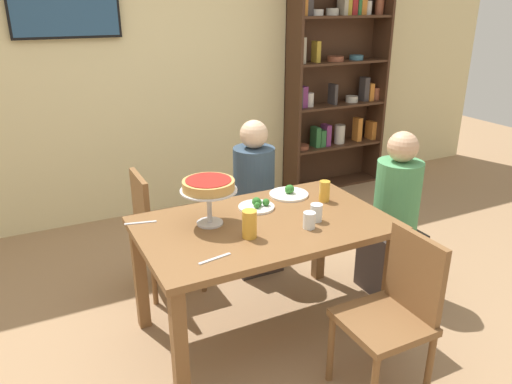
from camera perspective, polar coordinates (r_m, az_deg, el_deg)
ground_plane at (r=3.20m, az=0.83°, el=-15.59°), size 12.00×12.00×0.00m
rear_partition at (r=4.65m, az=-12.04°, el=14.43°), size 8.00×0.12×2.80m
dining_table at (r=2.86m, az=0.90°, el=-5.31°), size 1.42×0.88×0.74m
bookshelf at (r=5.33m, az=9.22°, el=12.63°), size 1.12×0.30×2.21m
television at (r=4.40m, az=-21.33°, el=19.49°), size 0.85×0.05×0.50m
diner_far_right at (r=3.65m, az=-0.23°, el=-1.81°), size 0.34×0.34×1.15m
diner_head_east at (r=3.49m, az=15.69°, el=-3.79°), size 0.34×0.34×1.15m
chair_near_right at (r=2.62m, az=15.77°, el=-12.91°), size 0.40×0.40×0.87m
chair_far_left at (r=3.43m, az=-11.19°, el=-3.89°), size 0.40×0.40×0.87m
deep_dish_pizza_stand at (r=2.73m, az=-5.51°, el=0.49°), size 0.32×0.32×0.27m
salad_plate_near_diner at (r=3.00m, az=0.17°, el=-1.55°), size 0.22×0.22×0.07m
salad_plate_far_diner at (r=3.20m, az=3.85°, el=-0.08°), size 0.25×0.25×0.07m
beer_glass_amber_tall at (r=3.12m, az=7.93°, el=0.10°), size 0.07×0.07×0.13m
beer_glass_amber_short at (r=2.62m, az=-0.76°, el=-3.74°), size 0.08×0.08×0.15m
water_glass_clear_near at (r=2.84m, az=6.99°, el=-2.38°), size 0.07×0.07×0.10m
water_glass_clear_far at (r=2.75m, az=6.18°, el=-3.27°), size 0.07×0.07×0.09m
cutlery_fork_near at (r=2.88m, az=-13.24°, el=-3.48°), size 0.18×0.06×0.00m
cutlery_knife_near at (r=2.44m, az=-4.81°, el=-7.70°), size 0.18×0.05×0.00m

